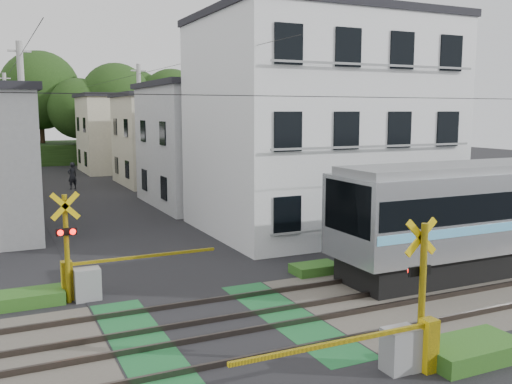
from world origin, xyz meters
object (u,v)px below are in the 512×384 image
crossing_signal_near (406,338)px  crossing_signal_far (83,275)px  apartment_block (319,124)px  pedestrian (72,176)px

crossing_signal_near → crossing_signal_far: bearing=125.3°
apartment_block → pedestrian: apartment_block is taller
apartment_block → pedestrian: 20.09m
crossing_signal_near → crossing_signal_far: (-5.17, 7.31, 0.00)m
crossing_signal_far → pedestrian: (2.82, 23.76, 0.20)m
crossing_signal_far → apartment_block: size_ratio=0.46×
apartment_block → pedestrian: size_ratio=5.61×
crossing_signal_far → apartment_block: 13.14m
crossing_signal_near → pedestrian: crossing_signal_near is taller
crossing_signal_far → pedestrian: bearing=83.2°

